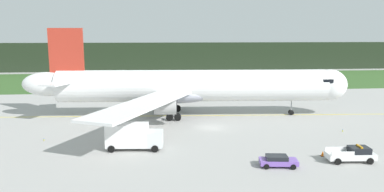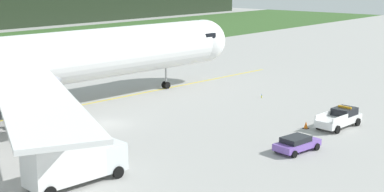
% 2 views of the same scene
% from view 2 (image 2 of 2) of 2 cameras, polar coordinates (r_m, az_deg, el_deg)
% --- Properties ---
extents(ground, '(320.00, 320.00, 0.00)m').
position_cam_2_polar(ground, '(54.17, -8.71, -2.98)').
color(ground, '#A2A09D').
extents(taxiway_centerline_main, '(76.84, 5.72, 0.01)m').
position_cam_2_polar(taxiway_centerline_main, '(60.08, -15.71, -1.76)').
color(taxiway_centerline_main, yellow).
rests_on(taxiway_centerline_main, ground).
extents(airliner, '(58.88, 52.45, 15.83)m').
position_cam_2_polar(airliner, '(58.74, -16.52, 3.26)').
color(airliner, white).
rests_on(airliner, ground).
extents(ops_pickup_truck, '(5.68, 2.56, 1.94)m').
position_cam_2_polar(ops_pickup_truck, '(54.42, 15.16, -2.22)').
color(ops_pickup_truck, white).
rests_on(ops_pickup_truck, ground).
extents(catering_truck, '(7.44, 3.23, 3.58)m').
position_cam_2_polar(catering_truck, '(39.12, -12.29, -6.49)').
color(catering_truck, silver).
rests_on(catering_truck, ground).
extents(staff_car, '(4.43, 2.53, 1.30)m').
position_cam_2_polar(staff_car, '(46.30, 10.86, -4.86)').
color(staff_car, '#7A54B9').
rests_on(staff_car, ground).
extents(apron_cone, '(0.53, 0.53, 0.66)m').
position_cam_2_polar(apron_cone, '(53.36, 11.78, -2.99)').
color(apron_cone, black).
rests_on(apron_cone, ground).
extents(taxiway_edge_light_east, '(0.12, 0.12, 0.42)m').
position_cam_2_polar(taxiway_edge_light_east, '(65.51, 7.26, -0.01)').
color(taxiway_edge_light_east, yellow).
rests_on(taxiway_edge_light_east, ground).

